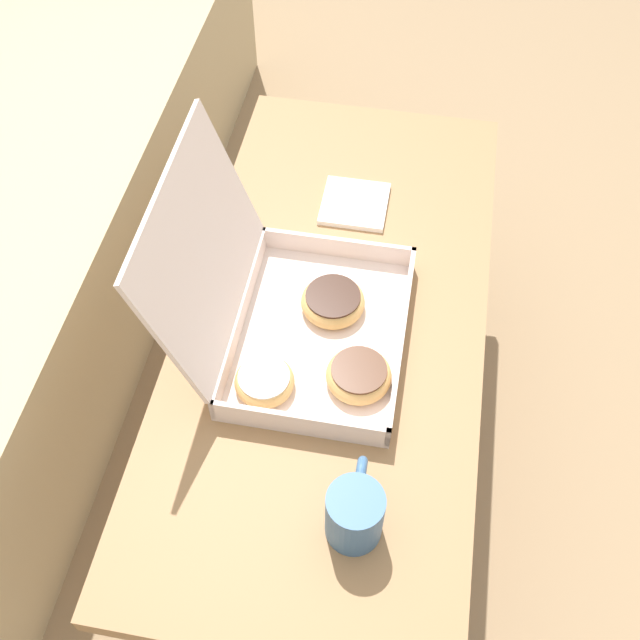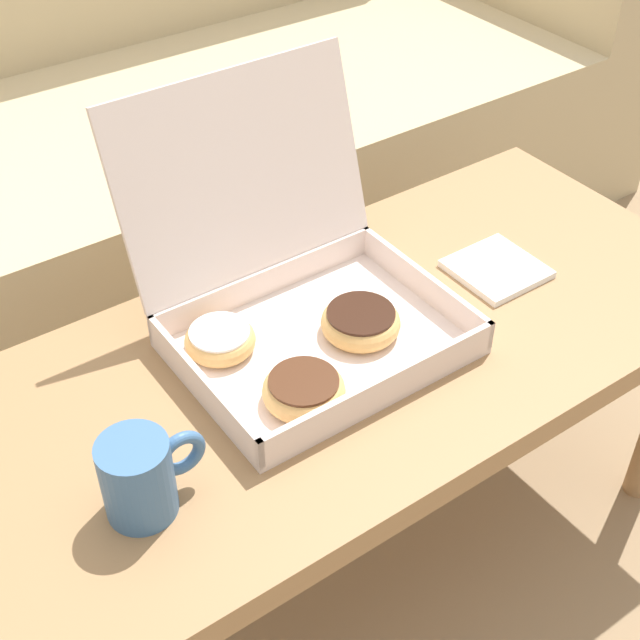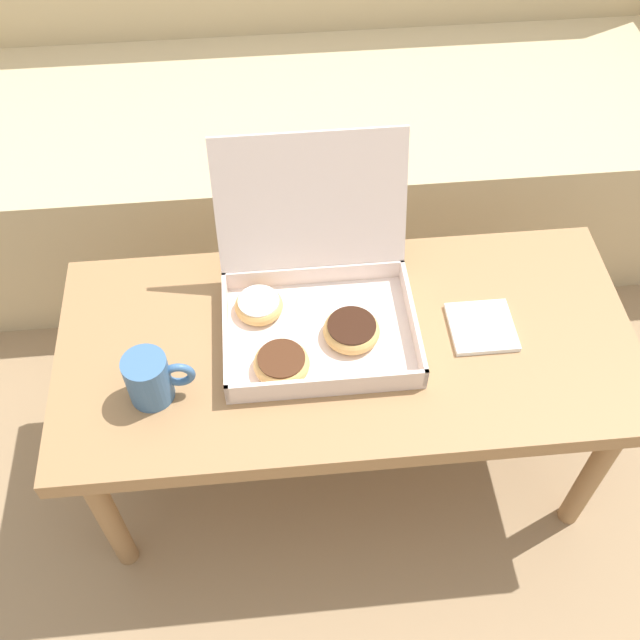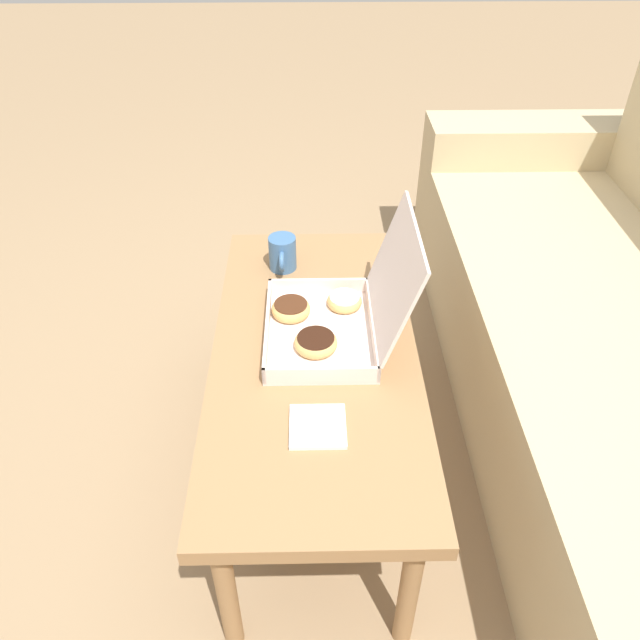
% 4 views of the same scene
% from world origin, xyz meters
% --- Properties ---
extents(ground_plane, '(12.00, 12.00, 0.00)m').
position_xyz_m(ground_plane, '(0.00, 0.00, 0.00)').
color(ground_plane, '#937756').
extents(coffee_table, '(1.10, 0.51, 0.46)m').
position_xyz_m(coffee_table, '(0.00, -0.11, 0.41)').
color(coffee_table, '#997047').
rests_on(coffee_table, ground_plane).
extents(pastry_box, '(0.36, 0.36, 0.31)m').
position_xyz_m(pastry_box, '(-0.07, -0.06, 0.52)').
color(pastry_box, silver).
rests_on(pastry_box, coffee_table).
extents(coffee_mug, '(0.12, 0.08, 0.10)m').
position_xyz_m(coffee_mug, '(-0.36, -0.20, 0.51)').
color(coffee_mug, '#3D6693').
rests_on(coffee_mug, coffee_table).
extents(napkin_stack, '(0.12, 0.12, 0.01)m').
position_xyz_m(napkin_stack, '(0.26, -0.11, 0.47)').
color(napkin_stack, white).
rests_on(napkin_stack, coffee_table).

